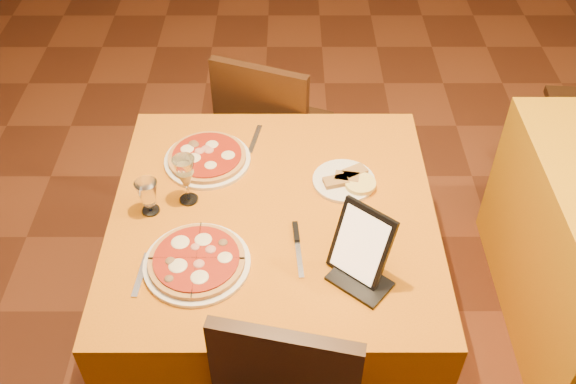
{
  "coord_description": "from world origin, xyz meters",
  "views": [
    {
      "loc": [
        -0.23,
        -1.22,
        2.3
      ],
      "look_at": [
        -0.23,
        0.29,
        0.86
      ],
      "focal_mm": 40.0,
      "sensor_mm": 36.0,
      "label": 1
    }
  ],
  "objects_px": {
    "pizza_far": "(207,158)",
    "tablet": "(361,244)",
    "chair_main_far": "(277,130)",
    "wine_glass": "(186,180)",
    "main_table": "(275,281)",
    "water_glass": "(148,197)",
    "pizza_near": "(197,262)"
  },
  "relations": [
    {
      "from": "pizza_far",
      "to": "tablet",
      "type": "height_order",
      "value": "tablet"
    },
    {
      "from": "chair_main_far",
      "to": "pizza_far",
      "type": "xyz_separation_m",
      "value": [
        -0.25,
        -0.56,
        0.31
      ]
    },
    {
      "from": "wine_glass",
      "to": "pizza_far",
      "type": "bearing_deg",
      "value": 77.21
    },
    {
      "from": "main_table",
      "to": "tablet",
      "type": "distance_m",
      "value": 0.62
    },
    {
      "from": "main_table",
      "to": "chair_main_far",
      "type": "bearing_deg",
      "value": 90.0
    },
    {
      "from": "pizza_far",
      "to": "wine_glass",
      "type": "height_order",
      "value": "wine_glass"
    },
    {
      "from": "tablet",
      "to": "water_glass",
      "type": "bearing_deg",
      "value": -160.73
    },
    {
      "from": "water_glass",
      "to": "main_table",
      "type": "bearing_deg",
      "value": -0.32
    },
    {
      "from": "chair_main_far",
      "to": "wine_glass",
      "type": "bearing_deg",
      "value": 89.78
    },
    {
      "from": "main_table",
      "to": "wine_glass",
      "type": "relative_size",
      "value": 5.79
    },
    {
      "from": "main_table",
      "to": "pizza_near",
      "type": "relative_size",
      "value": 3.28
    },
    {
      "from": "main_table",
      "to": "chair_main_far",
      "type": "relative_size",
      "value": 1.21
    },
    {
      "from": "chair_main_far",
      "to": "water_glass",
      "type": "bearing_deg",
      "value": 83.77
    },
    {
      "from": "pizza_near",
      "to": "water_glass",
      "type": "height_order",
      "value": "water_glass"
    },
    {
      "from": "main_table",
      "to": "tablet",
      "type": "relative_size",
      "value": 4.51
    },
    {
      "from": "main_table",
      "to": "tablet",
      "type": "height_order",
      "value": "tablet"
    },
    {
      "from": "main_table",
      "to": "water_glass",
      "type": "xyz_separation_m",
      "value": [
        -0.42,
        0.0,
        0.44
      ]
    },
    {
      "from": "pizza_near",
      "to": "wine_glass",
      "type": "bearing_deg",
      "value": 101.34
    },
    {
      "from": "wine_glass",
      "to": "chair_main_far",
      "type": "bearing_deg",
      "value": 69.06
    },
    {
      "from": "tablet",
      "to": "pizza_near",
      "type": "bearing_deg",
      "value": -142.3
    },
    {
      "from": "main_table",
      "to": "water_glass",
      "type": "bearing_deg",
      "value": 179.68
    },
    {
      "from": "pizza_near",
      "to": "pizza_far",
      "type": "height_order",
      "value": "same"
    },
    {
      "from": "pizza_far",
      "to": "water_glass",
      "type": "bearing_deg",
      "value": -123.43
    },
    {
      "from": "pizza_far",
      "to": "wine_glass",
      "type": "bearing_deg",
      "value": -102.79
    },
    {
      "from": "tablet",
      "to": "pizza_far",
      "type": "bearing_deg",
      "value": 174.93
    },
    {
      "from": "pizza_near",
      "to": "pizza_far",
      "type": "bearing_deg",
      "value": 91.41
    },
    {
      "from": "water_glass",
      "to": "wine_glass",
      "type": "bearing_deg",
      "value": 23.28
    },
    {
      "from": "water_glass",
      "to": "pizza_near",
      "type": "bearing_deg",
      "value": -52.68
    },
    {
      "from": "chair_main_far",
      "to": "wine_glass",
      "type": "distance_m",
      "value": 0.91
    },
    {
      "from": "main_table",
      "to": "tablet",
      "type": "xyz_separation_m",
      "value": [
        0.27,
        -0.25,
        0.49
      ]
    },
    {
      "from": "water_glass",
      "to": "tablet",
      "type": "relative_size",
      "value": 0.53
    },
    {
      "from": "chair_main_far",
      "to": "tablet",
      "type": "distance_m",
      "value": 1.18
    }
  ]
}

